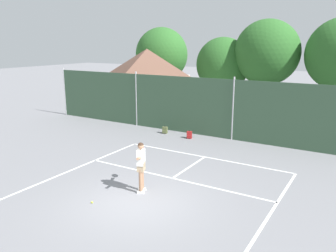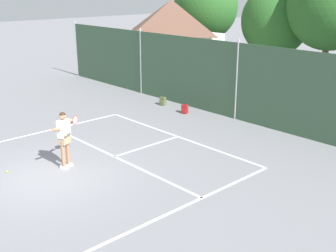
{
  "view_description": "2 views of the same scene",
  "coord_description": "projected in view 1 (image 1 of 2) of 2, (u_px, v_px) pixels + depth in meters",
  "views": [
    {
      "loc": [
        6.37,
        -8.42,
        5.23
      ],
      "look_at": [
        -1.41,
        4.48,
        1.54
      ],
      "focal_mm": 36.41,
      "sensor_mm": 36.0,
      "label": 1
    },
    {
      "loc": [
        11.25,
        -5.39,
        5.56
      ],
      "look_at": [
        0.48,
        4.54,
        0.76
      ],
      "focal_mm": 45.76,
      "sensor_mm": 36.0,
      "label": 2
    }
  ],
  "objects": [
    {
      "name": "ground_plane",
      "position": [
        135.0,
        203.0,
        11.44
      ],
      "size": [
        120.0,
        120.0,
        0.0
      ],
      "primitive_type": "plane",
      "color": "gray"
    },
    {
      "name": "clubhouse_building",
      "position": [
        147.0,
        80.0,
        25.86
      ],
      "size": [
        5.46,
        4.57,
        4.8
      ],
      "color": "silver",
      "rests_on": "ground"
    },
    {
      "name": "backpack_red",
      "position": [
        189.0,
        135.0,
        19.09
      ],
      "size": [
        0.32,
        0.31,
        0.46
      ],
      "color": "maroon",
      "rests_on": "ground"
    },
    {
      "name": "court_markings",
      "position": [
        146.0,
        195.0,
        11.98
      ],
      "size": [
        8.3,
        11.1,
        0.01
      ],
      "color": "white",
      "rests_on": "ground"
    },
    {
      "name": "tennis_ball",
      "position": [
        92.0,
        202.0,
        11.4
      ],
      "size": [
        0.07,
        0.07,
        0.07
      ],
      "primitive_type": "sphere",
      "color": "#CCE033",
      "rests_on": "ground"
    },
    {
      "name": "treeline_backdrop",
      "position": [
        283.0,
        57.0,
        25.44
      ],
      "size": [
        25.61,
        4.55,
        6.99
      ],
      "color": "brown",
      "rests_on": "ground"
    },
    {
      "name": "backpack_olive",
      "position": [
        165.0,
        130.0,
        20.14
      ],
      "size": [
        0.31,
        0.29,
        0.46
      ],
      "color": "#566038",
      "rests_on": "ground"
    },
    {
      "name": "chainlink_fence",
      "position": [
        233.0,
        110.0,
        18.53
      ],
      "size": [
        26.09,
        0.09,
        3.47
      ],
      "color": "#38563D",
      "rests_on": "ground"
    },
    {
      "name": "tennis_player",
      "position": [
        141.0,
        163.0,
        12.02
      ],
      "size": [
        0.71,
        1.3,
        1.85
      ],
      "color": "silver",
      "rests_on": "ground"
    }
  ]
}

